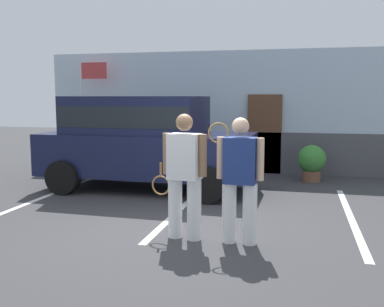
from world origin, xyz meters
name	(u,v)px	position (x,y,z in m)	size (l,w,h in m)	color
ground_plane	(177,232)	(0.00, 0.00, 0.00)	(40.00, 40.00, 0.00)	#38383A
parking_stripe_0	(41,198)	(-3.27, 1.50, 0.00)	(0.12, 4.40, 0.01)	silver
parking_stripe_1	(183,207)	(-0.31, 1.50, 0.00)	(0.12, 4.40, 0.01)	silver
parking_stripe_2	(350,217)	(2.66, 1.50, 0.00)	(0.12, 4.40, 0.01)	silver
house_frontage	(234,115)	(0.01, 5.77, 1.54)	(10.69, 0.40, 3.27)	silver
parked_suv	(143,138)	(-1.57, 2.86, 1.15)	(4.63, 2.23, 2.05)	#141938
tennis_player_man	(184,175)	(0.19, -0.27, 0.93)	(0.91, 0.34, 1.80)	white
tennis_player_woman	(240,178)	(0.99, -0.29, 0.92)	(0.79, 0.29, 1.76)	white
potted_plant_by_porch	(312,161)	(2.08, 4.66, 0.49)	(0.67, 0.67, 0.89)	brown
flag_pole	(88,94)	(-4.05, 5.18, 2.10)	(0.80, 0.05, 3.04)	silver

